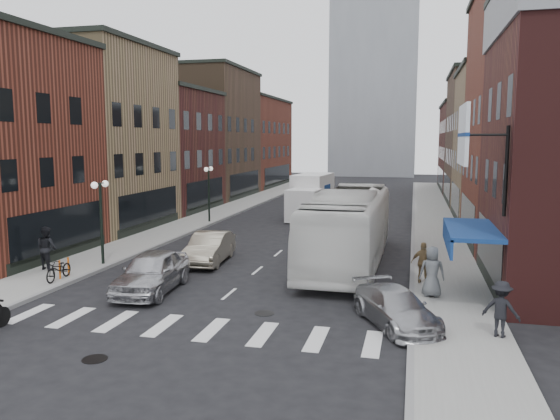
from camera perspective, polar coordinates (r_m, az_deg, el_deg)
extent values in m
plane|color=black|center=(20.93, -6.25, -9.46)|extent=(160.00, 160.00, 0.00)
cube|color=gray|center=(44.03, -6.85, -0.48)|extent=(3.00, 74.00, 0.15)
cube|color=gray|center=(41.26, 15.84, -1.23)|extent=(3.00, 74.00, 0.15)
cube|color=gray|center=(43.53, -5.00, -0.64)|extent=(0.20, 74.00, 0.16)
cube|color=gray|center=(41.24, 13.75, -1.27)|extent=(0.20, 74.00, 0.16)
cube|color=silver|center=(18.28, -9.54, -12.04)|extent=(12.00, 2.20, 0.01)
cube|color=black|center=(29.16, -21.97, -1.94)|extent=(0.08, 7.20, 2.20)
cube|color=olive|center=(39.46, -20.11, 6.86)|extent=(10.00, 10.00, 12.00)
cube|color=black|center=(37.19, -13.43, 0.30)|extent=(0.08, 8.00, 2.20)
cube|color=black|center=(39.93, -20.52, 15.71)|extent=(10.30, 10.20, 0.30)
cube|color=#411817|center=(48.10, -13.39, 5.92)|extent=(10.00, 10.00, 10.00)
cube|color=black|center=(46.25, -7.77, 1.78)|extent=(0.08, 8.00, 2.20)
cube|color=black|center=(48.27, -13.58, 12.04)|extent=(10.30, 10.20, 0.30)
cube|color=#483524|center=(58.10, -8.45, 7.73)|extent=(10.00, 12.00, 13.00)
cube|color=black|center=(56.58, -3.68, 2.84)|extent=(0.08, 9.60, 2.20)
cube|color=black|center=(58.53, -8.57, 14.26)|extent=(10.30, 12.20, 0.30)
cube|color=maroon|center=(71.26, -4.15, 6.91)|extent=(10.00, 16.00, 11.00)
cube|color=black|center=(70.03, -0.23, 3.72)|extent=(0.08, 12.80, 2.20)
cube|color=black|center=(71.44, -4.19, 11.44)|extent=(10.30, 16.20, 0.30)
cube|color=black|center=(23.92, 21.01, -3.83)|extent=(0.08, 7.20, 2.20)
cube|color=black|center=(33.24, 19.01, -0.72)|extent=(0.08, 8.00, 2.20)
cube|color=olive|center=(43.56, 24.62, 5.99)|extent=(10.00, 10.00, 11.00)
cube|color=black|center=(43.14, 17.84, 1.10)|extent=(0.08, 8.00, 2.20)
cube|color=black|center=(43.85, 25.03, 13.38)|extent=(10.30, 10.20, 0.30)
cube|color=#483524|center=(54.40, 22.50, 6.76)|extent=(10.00, 12.00, 12.00)
cube|color=black|center=(54.07, 17.05, 2.33)|extent=(0.08, 9.60, 2.20)
cube|color=black|center=(54.74, 22.83, 13.21)|extent=(10.30, 12.20, 0.30)
cube|color=#411817|center=(68.28, 20.71, 6.02)|extent=(10.00, 16.00, 10.00)
cube|color=black|center=(68.01, 16.41, 3.32)|extent=(0.08, 12.80, 2.20)
cube|color=black|center=(68.40, 20.91, 10.33)|extent=(10.30, 16.20, 0.30)
cube|color=navy|center=(21.67, 19.38, -1.93)|extent=(1.80, 5.00, 0.15)
cube|color=navy|center=(21.66, 17.10, -2.78)|extent=(0.10, 5.00, 0.70)
cylinder|color=black|center=(19.55, 22.56, 3.75)|extent=(0.12, 0.12, 3.00)
cylinder|color=black|center=(19.43, 20.68, 7.37)|extent=(1.40, 0.08, 0.08)
cube|color=silver|center=(19.36, 18.61, 7.46)|extent=(0.12, 3.00, 2.00)
cube|color=#9399A0|center=(98.88, 10.04, 18.31)|extent=(14.00, 14.00, 50.00)
cylinder|color=black|center=(27.23, -18.15, -1.54)|extent=(0.14, 0.14, 4.00)
cylinder|color=black|center=(27.01, -18.32, 2.66)|extent=(0.06, 0.90, 0.06)
sphere|color=white|center=(26.63, -18.82, 2.47)|extent=(0.32, 0.32, 0.32)
sphere|color=white|center=(27.39, -17.81, 2.63)|extent=(0.32, 0.32, 0.32)
cylinder|color=black|center=(39.70, -7.44, 1.46)|extent=(0.14, 0.14, 4.00)
cylinder|color=black|center=(39.55, -7.48, 4.34)|extent=(0.06, 0.90, 0.06)
sphere|color=white|center=(39.13, -7.72, 4.23)|extent=(0.32, 0.32, 0.32)
sphere|color=white|center=(39.97, -7.25, 4.30)|extent=(0.32, 0.32, 0.32)
cylinder|color=#D8590C|center=(25.17, -22.02, -5.78)|extent=(0.08, 0.08, 0.80)
cylinder|color=#D8590C|center=(25.64, -21.24, -5.51)|extent=(0.08, 0.08, 0.80)
cube|color=white|center=(39.94, 2.52, 0.49)|extent=(2.46, 2.63, 2.35)
cube|color=black|center=(39.91, 2.52, 0.83)|extent=(2.40, 1.51, 1.03)
cube|color=white|center=(43.36, 3.45, 1.97)|extent=(2.76, 5.08, 2.73)
cube|color=navy|center=(43.36, 3.45, 1.97)|extent=(2.54, 2.08, 1.13)
cube|color=black|center=(43.35, 3.39, -0.10)|extent=(2.59, 6.27, 0.33)
cylinder|color=black|center=(40.46, 1.06, -0.62)|extent=(0.26, 0.85, 0.85)
cylinder|color=black|center=(40.04, 4.08, -0.72)|extent=(0.26, 0.85, 0.85)
cylinder|color=black|center=(43.55, 1.99, -0.05)|extent=(0.26, 0.85, 0.85)
cylinder|color=black|center=(43.17, 4.80, -0.14)|extent=(0.26, 0.85, 0.85)
cylinder|color=black|center=(45.38, 2.48, 0.24)|extent=(0.26, 0.85, 0.85)
cylinder|color=black|center=(45.01, 5.18, 0.16)|extent=(0.26, 0.85, 0.85)
cylinder|color=black|center=(20.20, -27.07, -9.89)|extent=(0.14, 0.65, 0.65)
imported|color=silver|center=(26.75, 7.25, -1.78)|extent=(3.18, 13.08, 3.64)
imported|color=#B7B7BC|center=(22.44, -13.24, -6.29)|extent=(2.34, 4.96, 1.64)
imported|color=#B5AA93|center=(27.14, -7.38, -3.94)|extent=(1.98, 4.66, 1.50)
imported|color=#A7A7AB|center=(18.41, 12.02, -9.97)|extent=(3.46, 4.49, 1.21)
imported|color=black|center=(24.94, -22.10, -5.74)|extent=(0.75, 1.82, 0.94)
imported|color=black|center=(27.09, -23.19, -3.66)|extent=(1.09, 0.82, 1.98)
imported|color=black|center=(17.86, 22.11, -9.56)|extent=(1.23, 0.91, 1.71)
imported|color=olive|center=(23.39, 14.77, -5.33)|extent=(1.03, 0.58, 1.70)
imported|color=slate|center=(21.42, 15.60, -6.22)|extent=(0.95, 0.63, 1.92)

